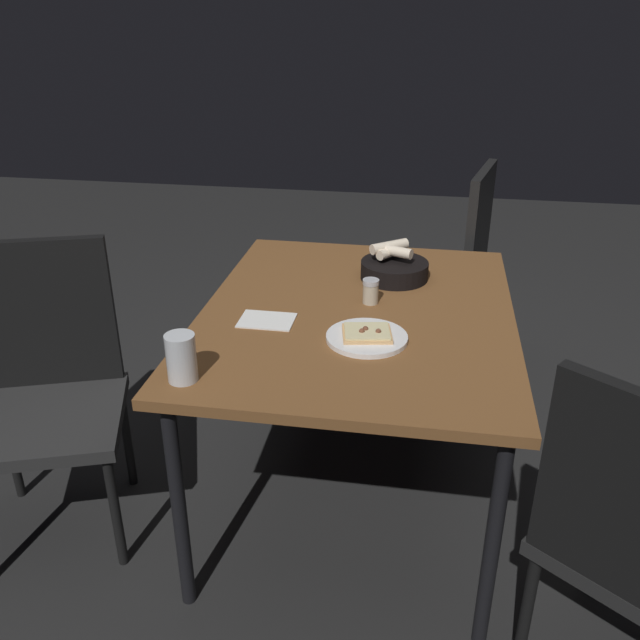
{
  "coord_description": "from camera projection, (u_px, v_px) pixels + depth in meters",
  "views": [
    {
      "loc": [
        0.19,
        -1.84,
        1.56
      ],
      "look_at": [
        -0.1,
        -0.1,
        0.71
      ],
      "focal_mm": 37.67,
      "sensor_mm": 36.0,
      "label": 1
    }
  ],
  "objects": [
    {
      "name": "dining_table",
      "position": [
        357.0,
        326.0,
        2.06
      ],
      "size": [
        0.94,
        1.19,
        0.71
      ],
      "color": "brown",
      "rests_on": "ground"
    },
    {
      "name": "bread_basket",
      "position": [
        394.0,
        268.0,
        2.25
      ],
      "size": [
        0.23,
        0.23,
        0.12
      ],
      "color": "black",
      "rests_on": "dining_table"
    },
    {
      "name": "pepper_shaker",
      "position": [
        371.0,
        293.0,
        2.07
      ],
      "size": [
        0.05,
        0.05,
        0.08
      ],
      "color": "#BFB299",
      "rests_on": "dining_table"
    },
    {
      "name": "chair_near",
      "position": [
        47.0,
        378.0,
        2.06
      ],
      "size": [
        0.56,
        0.56,
        0.92
      ],
      "color": "#262626",
      "rests_on": "ground"
    },
    {
      "name": "pizza_plate",
      "position": [
        367.0,
        336.0,
        1.86
      ],
      "size": [
        0.23,
        0.23,
        0.04
      ],
      "color": "white",
      "rests_on": "dining_table"
    },
    {
      "name": "napkin",
      "position": [
        267.0,
        320.0,
        1.97
      ],
      "size": [
        0.16,
        0.12,
        0.0
      ],
      "color": "white",
      "rests_on": "dining_table"
    },
    {
      "name": "chair_spare",
      "position": [
        449.0,
        264.0,
        2.88
      ],
      "size": [
        0.52,
        0.52,
        0.95
      ],
      "color": "#282828",
      "rests_on": "ground"
    },
    {
      "name": "ground",
      "position": [
        353.0,
        493.0,
        2.34
      ],
      "size": [
        8.0,
        8.0,
        0.0
      ],
      "primitive_type": "plane",
      "color": "black"
    },
    {
      "name": "beer_glass",
      "position": [
        181.0,
        359.0,
        1.64
      ],
      "size": [
        0.07,
        0.07,
        0.12
      ],
      "color": "silver",
      "rests_on": "dining_table"
    }
  ]
}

